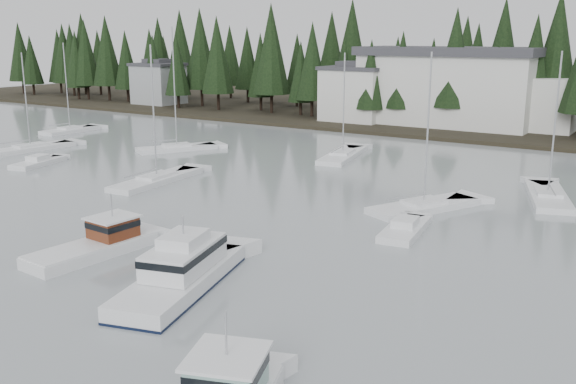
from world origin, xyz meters
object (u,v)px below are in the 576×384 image
at_px(harbor_inn, 462,88).
at_px(sailboat_4, 177,150).
at_px(sailboat_2, 424,209).
at_px(sailboat_1, 31,150).
at_px(sailboat_8, 70,132).
at_px(runabout_1, 405,231).
at_px(cabin_cruiser_center, 182,275).
at_px(sailboat_6, 548,198).
at_px(runabout_0, 38,164).
at_px(sailboat_9, 343,157).
at_px(lobster_boat_brown, 97,246).
at_px(sailboat_3, 157,182).
at_px(house_west, 355,93).
at_px(house_far_west, 159,83).

xyz_separation_m(harbor_inn, sailboat_4, (-21.78, -35.10, -5.69)).
bearing_deg(sailboat_2, sailboat_4, 100.34).
distance_m(sailboat_1, sailboat_8, 14.48).
xyz_separation_m(sailboat_4, runabout_1, (34.78, -15.53, 0.05)).
distance_m(sailboat_4, sailboat_8, 22.37).
relative_size(cabin_cruiser_center, runabout_1, 1.66).
distance_m(cabin_cruiser_center, sailboat_6, 32.68).
bearing_deg(sailboat_4, runabout_1, -84.32).
distance_m(harbor_inn, runabout_1, 52.58).
distance_m(sailboat_4, runabout_0, 15.44).
height_order(sailboat_4, sailboat_9, sailboat_4).
relative_size(lobster_boat_brown, cabin_cruiser_center, 0.77).
relative_size(lobster_boat_brown, sailboat_8, 0.66).
distance_m(sailboat_3, sailboat_9, 21.63).
bearing_deg(lobster_boat_brown, runabout_1, -40.80).
bearing_deg(sailboat_3, sailboat_4, 30.76).
relative_size(sailboat_2, sailboat_4, 0.85).
distance_m(cabin_cruiser_center, sailboat_1, 48.00).
distance_m(harbor_inn, sailboat_6, 40.93).
bearing_deg(sailboat_9, sailboat_1, 103.91).
height_order(house_west, sailboat_8, sailboat_8).
bearing_deg(sailboat_4, harbor_inn, -2.07).
distance_m(harbor_inn, runabout_0, 56.89).
bearing_deg(harbor_inn, sailboat_1, -128.99).
xyz_separation_m(sailboat_6, runabout_1, (-6.15, -14.91, 0.07)).
bearing_deg(sailboat_1, harbor_inn, -34.05).
height_order(sailboat_4, runabout_1, sailboat_4).
xyz_separation_m(harbor_inn, sailboat_8, (-43.97, -32.34, -5.71)).
relative_size(sailboat_1, sailboat_4, 0.81).
distance_m(sailboat_9, runabout_1, 27.59).
bearing_deg(sailboat_6, harbor_inn, 10.18).
bearing_deg(sailboat_1, runabout_1, -92.34).
bearing_deg(house_west, house_far_west, 177.27).
xyz_separation_m(house_west, harbor_inn, (15.04, 3.34, 1.12)).
relative_size(sailboat_1, sailboat_2, 0.94).
distance_m(sailboat_1, runabout_1, 49.32).
distance_m(sailboat_3, sailboat_6, 33.60).
relative_size(harbor_inn, sailboat_4, 2.04).
bearing_deg(sailboat_6, sailboat_9, 54.48).
distance_m(harbor_inn, cabin_cruiser_center, 66.58).
relative_size(sailboat_1, sailboat_8, 0.93).
distance_m(sailboat_8, sailboat_9, 40.59).
relative_size(harbor_inn, sailboat_8, 2.35).
distance_m(house_far_west, runabout_0, 56.34).
bearing_deg(house_west, cabin_cruiser_center, -70.70).
bearing_deg(sailboat_4, runabout_0, -173.25).
xyz_separation_m(sailboat_6, runabout_0, (-46.95, -13.59, 0.07)).
bearing_deg(runabout_0, sailboat_6, -87.81).
relative_size(house_west, cabin_cruiser_center, 0.88).
distance_m(lobster_boat_brown, runabout_1, 20.00).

